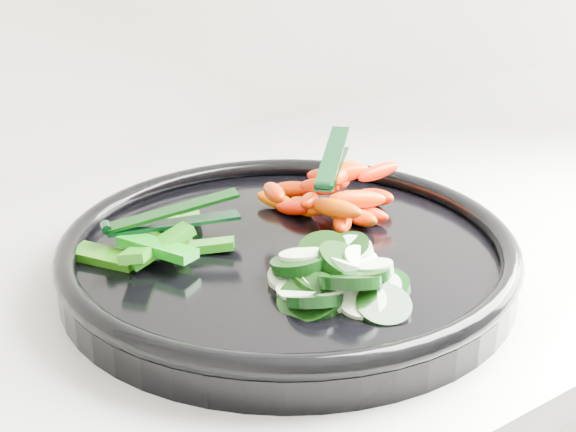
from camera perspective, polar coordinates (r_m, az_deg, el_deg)
veggie_tray at (r=0.66m, az=0.00°, el=-2.76°), size 0.49×0.49×0.04m
cucumber_pile at (r=0.60m, az=3.26°, el=-4.44°), size 0.11×0.13×0.04m
carrot_pile at (r=0.72m, az=3.26°, el=1.41°), size 0.14×0.14×0.05m
pepper_pile at (r=0.65m, az=-9.27°, el=-2.11°), size 0.12×0.10×0.04m
tong_carrot at (r=0.71m, az=3.14°, el=3.77°), size 0.09×0.09×0.02m
tong_pepper at (r=0.66m, az=-8.44°, el=-0.10°), size 0.11×0.05×0.02m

